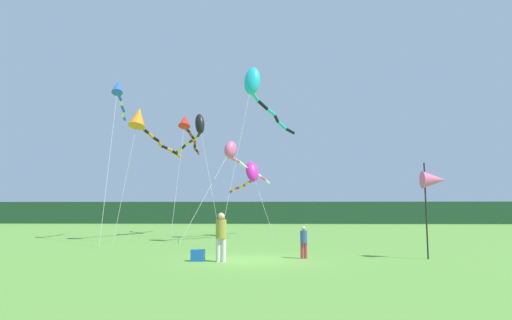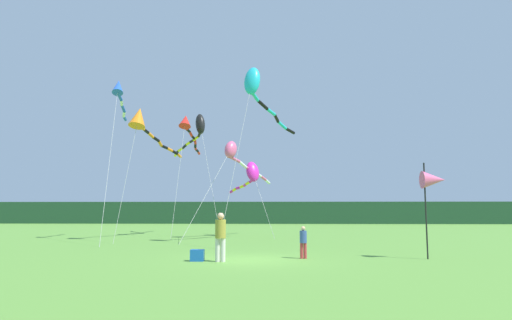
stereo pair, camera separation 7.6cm
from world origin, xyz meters
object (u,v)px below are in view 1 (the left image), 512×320
(person_adult, at_px, (221,234))
(kite_black, at_px, (197,128))
(kite_magenta, at_px, (251,173))
(person_child, at_px, (304,240))
(kite_blue, at_px, (119,92))
(kite_orange, at_px, (142,121))
(kite_cyan, at_px, (256,87))
(kite_rainbow, at_px, (236,155))
(banner_flag_pole, at_px, (433,181))
(cooler_box, at_px, (198,255))
(kite_red, at_px, (187,126))

(person_adult, xyz_separation_m, kite_black, (-3.94, 17.07, 7.22))
(kite_magenta, bearing_deg, person_child, -78.87)
(person_child, xyz_separation_m, kite_black, (-7.07, 15.84, 7.52))
(kite_blue, xyz_separation_m, kite_black, (4.25, 5.59, -1.37))
(kite_magenta, distance_m, kite_black, 5.88)
(kite_orange, height_order, kite_cyan, kite_cyan)
(person_child, xyz_separation_m, kite_cyan, (-2.18, 7.49, 8.35))
(kite_blue, bearing_deg, kite_rainbow, 15.21)
(banner_flag_pole, bearing_deg, cooler_box, -173.65)
(banner_flag_pole, bearing_deg, person_adult, -171.70)
(cooler_box, relative_size, banner_flag_pole, 0.13)
(person_adult, bearing_deg, cooler_box, 168.01)
(person_adult, height_order, kite_blue, kite_blue)
(kite_cyan, bearing_deg, kite_orange, 162.97)
(person_adult, bearing_deg, kite_rainbow, 92.56)
(banner_flag_pole, xyz_separation_m, kite_black, (-12.22, 15.86, 5.18))
(kite_magenta, xyz_separation_m, kite_rainbow, (-0.95, -1.87, 1.10))
(kite_magenta, xyz_separation_m, kite_orange, (-6.80, -4.43, 3.01))
(banner_flag_pole, height_order, kite_cyan, kite_cyan)
(person_adult, bearing_deg, person_child, 21.39)
(cooler_box, height_order, kite_blue, kite_blue)
(kite_black, bearing_deg, cooler_box, -79.76)
(cooler_box, bearing_deg, kite_blue, 122.89)
(cooler_box, bearing_deg, kite_rainbow, 88.80)
(kite_cyan, bearing_deg, kite_magenta, 95.23)
(banner_flag_pole, distance_m, kite_orange, 18.26)
(kite_cyan, xyz_separation_m, kite_red, (-5.46, 7.17, -0.91))
(kite_blue, distance_m, kite_black, 7.16)
(kite_black, height_order, kite_red, kite_black)
(cooler_box, height_order, kite_magenta, kite_magenta)
(person_adult, distance_m, kite_cyan, 11.91)
(cooler_box, distance_m, kite_red, 17.96)
(kite_rainbow, xyz_separation_m, kite_black, (-3.33, 3.53, 2.58))
(kite_orange, relative_size, kite_cyan, 0.83)
(kite_orange, relative_size, kite_blue, 0.81)
(banner_flag_pole, relative_size, kite_black, 0.40)
(person_adult, height_order, kite_magenta, kite_magenta)
(kite_cyan, height_order, kite_red, kite_cyan)
(person_adult, bearing_deg, kite_magenta, 88.74)
(kite_cyan, bearing_deg, cooler_box, -102.16)
(person_child, height_order, kite_black, kite_black)
(banner_flag_pole, xyz_separation_m, kite_blue, (-16.47, 10.27, 6.55))
(kite_rainbow, bearing_deg, cooler_box, -91.20)
(kite_cyan, bearing_deg, kite_rainbow, 107.90)
(kite_magenta, distance_m, kite_cyan, 8.10)
(kite_magenta, bearing_deg, cooler_box, -94.60)
(person_adult, xyz_separation_m, kite_cyan, (0.95, 8.72, 8.05))
(person_adult, height_order, banner_flag_pole, banner_flag_pole)
(banner_flag_pole, bearing_deg, kite_rainbow, 125.77)
(kite_magenta, bearing_deg, kite_orange, -146.95)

